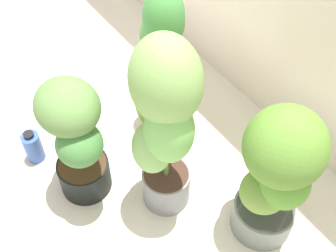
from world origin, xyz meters
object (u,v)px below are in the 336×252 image
at_px(potted_plant_back_right, 276,171).
at_px(potted_plant_front_left, 75,134).
at_px(nutrient_bottle, 33,147).
at_px(potted_plant_center, 164,118).
at_px(potted_plant_back_left, 164,56).

bearing_deg(potted_plant_back_right, potted_plant_front_left, -140.68).
distance_m(potted_plant_front_left, potted_plant_back_right, 0.81).
bearing_deg(nutrient_bottle, potted_plant_back_right, 34.90).
height_order(potted_plant_front_left, nutrient_bottle, potted_plant_front_left).
relative_size(potted_plant_center, potted_plant_front_left, 1.43).
relative_size(potted_plant_back_right, nutrient_bottle, 3.90).
bearing_deg(nutrient_bottle, potted_plant_front_left, 23.37).
xyz_separation_m(potted_plant_center, potted_plant_front_left, (-0.27, -0.26, -0.18)).
distance_m(potted_plant_center, potted_plant_back_left, 0.42).
distance_m(potted_plant_back_left, nutrient_bottle, 0.78).
distance_m(potted_plant_center, potted_plant_back_right, 0.47).
height_order(potted_plant_back_left, potted_plant_back_right, potted_plant_back_left).
xyz_separation_m(potted_plant_front_left, potted_plant_back_left, (-0.07, 0.50, 0.10)).
bearing_deg(potted_plant_back_left, potted_plant_back_right, 1.24).
xyz_separation_m(potted_plant_front_left, potted_plant_back_right, (0.63, 0.51, 0.04)).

